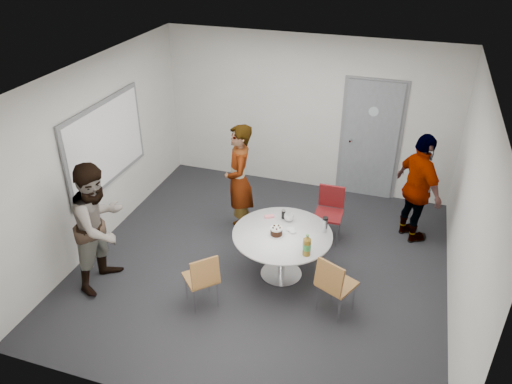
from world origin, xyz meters
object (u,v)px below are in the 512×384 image
(whiteboard, at_px, (106,143))
(person_left, at_px, (100,226))
(table, at_px, (284,239))
(door, at_px, (370,140))
(person_right, at_px, (418,189))
(person_main, at_px, (239,181))
(chair_far, at_px, (330,208))
(chair_near_right, at_px, (334,282))
(chair_near_left, at_px, (203,277))

(whiteboard, xyz_separation_m, person_left, (0.56, -1.17, -0.57))
(whiteboard, xyz_separation_m, table, (2.79, -0.35, -0.85))
(door, xyz_separation_m, person_right, (0.85, -1.14, -0.17))
(person_main, bearing_deg, person_left, -59.76)
(chair_far, bearing_deg, person_right, -164.02)
(person_right, bearing_deg, chair_far, 70.52)
(whiteboard, bearing_deg, person_main, 15.44)
(person_main, bearing_deg, person_right, 81.48)
(whiteboard, relative_size, chair_far, 2.24)
(door, bearing_deg, whiteboard, -147.34)
(person_right, bearing_deg, table, 96.29)
(whiteboard, relative_size, chair_near_right, 2.28)
(door, distance_m, person_left, 4.58)
(chair_near_right, bearing_deg, person_main, 165.60)
(person_left, bearing_deg, person_right, -53.34)
(whiteboard, height_order, chair_far, whiteboard)
(whiteboard, bearing_deg, person_left, -64.37)
(door, height_order, chair_far, door)
(chair_near_left, bearing_deg, person_left, 131.90)
(chair_far, bearing_deg, chair_near_left, 58.72)
(table, distance_m, person_right, 2.21)
(chair_near_left, height_order, chair_near_right, chair_near_right)
(person_main, distance_m, person_left, 2.12)
(chair_near_left, height_order, chair_far, chair_far)
(door, height_order, chair_near_right, door)
(table, distance_m, chair_near_right, 0.94)
(chair_near_left, xyz_separation_m, person_left, (-1.45, 0.09, 0.40))
(door, bearing_deg, chair_near_right, -89.96)
(table, height_order, person_main, person_main)
(whiteboard, distance_m, table, 2.94)
(table, relative_size, person_left, 0.75)
(person_main, relative_size, person_right, 1.03)
(chair_near_left, distance_m, chair_near_right, 1.60)
(whiteboard, relative_size, person_right, 1.11)
(table, relative_size, chair_near_right, 1.59)
(door, xyz_separation_m, chair_near_left, (-1.55, -3.54, -0.55))
(door, relative_size, chair_far, 2.50)
(table, bearing_deg, person_main, 137.36)
(door, xyz_separation_m, chair_near_right, (0.00, -3.17, -0.52))
(chair_near_right, xyz_separation_m, person_main, (-1.71, 1.40, 0.38))
(chair_near_left, relative_size, chair_near_right, 0.96)
(chair_near_left, bearing_deg, person_main, 50.29)
(door, bearing_deg, person_right, -53.34)
(whiteboard, height_order, table, whiteboard)
(table, bearing_deg, chair_near_left, -130.76)
(chair_far, relative_size, person_right, 0.50)
(door, xyz_separation_m, whiteboard, (-3.56, -2.28, 0.42))
(person_right, bearing_deg, person_main, 67.42)
(table, xyz_separation_m, person_main, (-0.94, 0.86, 0.28))
(door, distance_m, chair_far, 1.63)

